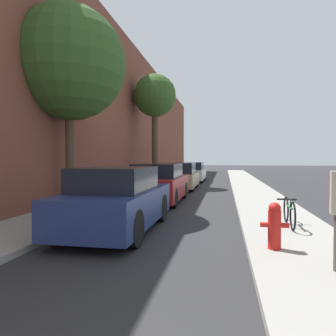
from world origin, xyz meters
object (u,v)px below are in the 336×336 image
(street_tree_near, at_px, (69,64))
(bicycle, at_px, (289,212))
(parked_car_red, at_px, (159,184))
(parked_car_navy, at_px, (117,201))
(street_tree_far, at_px, (155,97))
(fire_hydrant, at_px, (274,225))
(parked_car_champagne, at_px, (179,177))
(parked_car_white, at_px, (191,172))

(street_tree_near, bearing_deg, bicycle, -16.69)
(street_tree_near, bearing_deg, parked_car_red, 41.51)
(parked_car_navy, height_order, street_tree_far, street_tree_far)
(bicycle, bearing_deg, street_tree_near, 165.40)
(bicycle, bearing_deg, parked_car_red, 135.77)
(parked_car_red, height_order, fire_hydrant, parked_car_red)
(parked_car_red, relative_size, parked_car_champagne, 1.08)
(parked_car_navy, distance_m, fire_hydrant, 3.45)
(parked_car_white, height_order, street_tree_near, street_tree_near)
(parked_car_white, bearing_deg, bicycle, -75.49)
(parked_car_champagne, distance_m, fire_hydrant, 11.46)
(parked_car_champagne, relative_size, parked_car_white, 0.88)
(parked_car_champagne, distance_m, bicycle, 9.88)
(parked_car_white, relative_size, street_tree_far, 0.68)
(parked_car_champagne, relative_size, fire_hydrant, 4.94)
(parked_car_navy, bearing_deg, street_tree_far, 98.51)
(parked_car_white, relative_size, bicycle, 2.91)
(parked_car_red, height_order, street_tree_near, street_tree_near)
(parked_car_red, bearing_deg, parked_car_white, 89.60)
(street_tree_far, bearing_deg, bicycle, -62.62)
(street_tree_near, height_order, street_tree_far, street_tree_far)
(parked_car_white, xyz_separation_m, street_tree_far, (-1.71, -4.09, 4.60))
(street_tree_far, bearing_deg, parked_car_white, 67.35)
(parked_car_navy, relative_size, parked_car_red, 0.94)
(street_tree_near, height_order, fire_hydrant, street_tree_near)
(street_tree_near, relative_size, fire_hydrant, 8.04)
(street_tree_near, bearing_deg, street_tree_far, 84.62)
(parked_car_navy, xyz_separation_m, parked_car_champagne, (-0.04, 9.76, -0.03))
(bicycle, bearing_deg, fire_hydrant, -105.60)
(parked_car_champagne, height_order, bicycle, parked_car_champagne)
(street_tree_near, bearing_deg, parked_car_champagne, 70.92)
(parked_car_red, xyz_separation_m, parked_car_white, (0.08, 10.68, -0.03))
(parked_car_red, distance_m, parked_car_champagne, 5.01)
(parked_car_red, relative_size, street_tree_near, 0.66)
(fire_hydrant, distance_m, bicycle, 2.00)
(parked_car_navy, distance_m, parked_car_champagne, 9.76)
(parked_car_navy, relative_size, street_tree_far, 0.61)
(parked_car_navy, height_order, street_tree_near, street_tree_near)
(parked_car_champagne, bearing_deg, bicycle, -66.93)
(parked_car_champagne, xyz_separation_m, bicycle, (3.87, -9.09, -0.23))
(parked_car_champagne, xyz_separation_m, parked_car_white, (0.05, 5.68, -0.01))
(parked_car_red, bearing_deg, street_tree_far, 103.91)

